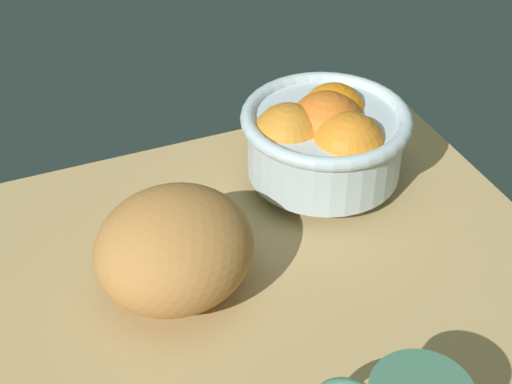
# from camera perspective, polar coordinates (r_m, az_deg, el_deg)

# --- Properties ---
(ground_plane) EXTENTS (0.65, 0.57, 0.03)m
(ground_plane) POSITION_cam_1_polar(r_m,az_deg,el_deg) (0.74, 3.98, -10.06)
(ground_plane) COLOR tan
(fruit_bowl) EXTENTS (0.19, 0.19, 0.11)m
(fruit_bowl) POSITION_cam_1_polar(r_m,az_deg,el_deg) (0.86, 5.09, 4.02)
(fruit_bowl) COLOR silver
(fruit_bowl) RESTS_ON ground
(bread_loaf) EXTENTS (0.21, 0.21, 0.10)m
(bread_loaf) POSITION_cam_1_polar(r_m,az_deg,el_deg) (0.73, -6.04, -4.12)
(bread_loaf) COLOR #C58442
(bread_loaf) RESTS_ON ground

